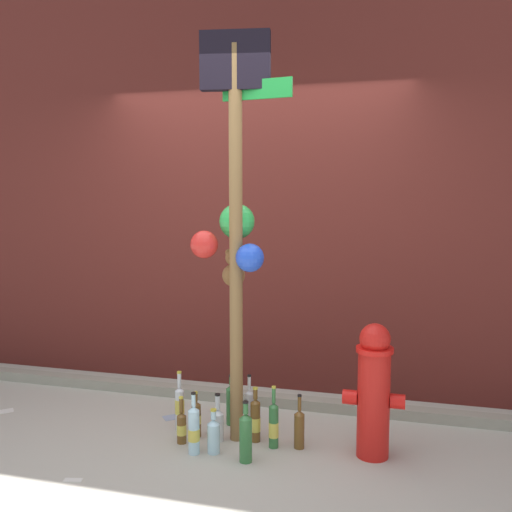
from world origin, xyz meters
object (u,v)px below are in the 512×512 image
bottle_9 (231,404)px  bottle_2 (274,425)px  bottle_10 (180,407)px  bottle_7 (182,427)px  bottle_0 (196,418)px  bottle_1 (255,420)px  memorial_post (234,207)px  bottle_4 (214,435)px  fire_hydrant (374,390)px  bottle_8 (218,423)px  bottle_6 (249,411)px  bottle_5 (246,436)px  bottle_3 (194,430)px  bottle_11 (299,428)px

bottle_9 → bottle_2: bearing=-36.7°
bottle_10 → bottle_7: bearing=-64.2°
bottle_0 → bottle_1: size_ratio=0.85×
memorial_post → bottle_4: memorial_post is taller
bottle_9 → fire_hydrant: bearing=-13.3°
bottle_0 → bottle_8: bottle_8 is taller
memorial_post → bottle_1: size_ratio=7.17×
bottle_2 → bottle_8: bearing=179.9°
bottle_2 → bottle_0: bearing=177.9°
bottle_7 → bottle_8: bearing=23.8°
memorial_post → bottle_6: (0.09, 0.04, -1.38)m
memorial_post → bottle_1: 1.41m
bottle_5 → bottle_8: bottle_5 is taller
bottle_5 → bottle_7: bottle_5 is taller
memorial_post → bottle_6: bearing=27.2°
bottle_3 → bottle_6: size_ratio=0.94×
bottle_5 → fire_hydrant: bearing=20.5°
fire_hydrant → bottle_10: bearing=177.9°
fire_hydrant → bottle_5: fire_hydrant is taller
bottle_1 → bottle_0: bearing=-174.6°
fire_hydrant → bottle_4: size_ratio=2.94×
bottle_5 → bottle_9: 0.58m
bottle_2 → bottle_9: bearing=143.3°
bottle_0 → bottle_3: size_ratio=0.79×
bottle_0 → bottle_7: bearing=-116.8°
bottle_5 → bottle_6: 0.38m
bottle_2 → bottle_6: bearing=146.7°
bottle_9 → bottle_0: bearing=-122.4°
bottle_2 → bottle_10: size_ratio=0.97×
bottle_5 → bottle_7: 0.50m
bottle_3 → bottle_4: 0.13m
fire_hydrant → bottle_7: 1.27m
bottle_9 → bottle_10: (-0.31, -0.19, 0.02)m
bottle_0 → bottle_11: (0.70, 0.01, 0.01)m
memorial_post → bottle_8: bearing=-137.6°
fire_hydrant → bottle_2: (-0.63, -0.04, -0.28)m
memorial_post → bottle_7: (-0.31, -0.18, -1.44)m
fire_hydrant → bottle_4: 1.05m
bottle_6 → bottle_8: (-0.18, -0.13, -0.05)m
bottle_8 → bottle_10: bottle_10 is taller
bottle_7 → bottle_9: bearing=59.3°
bottle_7 → bottle_0: bearing=63.2°
fire_hydrant → bottle_5: size_ratio=2.20×
bottle_1 → memorial_post: bearing=168.9°
bottle_4 → bottle_5: size_ratio=0.75×
bottle_10 → bottle_2: bearing=-7.6°
bottle_11 → fire_hydrant: bearing=1.3°
bottle_5 → bottle_11: bearing=43.6°
bottle_1 → bottle_6: size_ratio=0.87×
bottle_6 → bottle_7: size_ratio=1.35×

